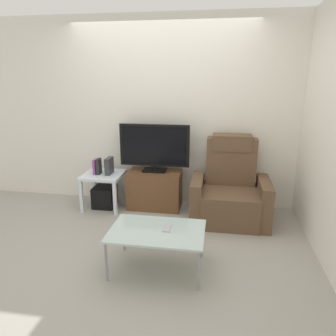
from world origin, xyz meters
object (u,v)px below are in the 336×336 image
at_px(game_console, 109,166).
at_px(subwoofer_box, 105,197).
at_px(recliner_armchair, 230,192).
at_px(cell_phone, 167,228).
at_px(side_table, 104,179).
at_px(television, 154,147).
at_px(coffee_table, 157,233).
at_px(book_leftmost, 95,166).
at_px(book_middle, 99,166).
at_px(tv_stand, 155,189).

bearing_deg(game_console, subwoofer_box, -173.66).
distance_m(recliner_armchair, cell_phone, 1.36).
xyz_separation_m(subwoofer_box, game_console, (0.09, 0.01, 0.46)).
relative_size(side_table, cell_phone, 3.60).
height_order(television, coffee_table, television).
distance_m(book_leftmost, book_middle, 0.05).
relative_size(side_table, book_leftmost, 2.58).
relative_size(recliner_armchair, game_console, 4.72).
bearing_deg(tv_stand, side_table, -172.06).
distance_m(side_table, coffee_table, 1.71).
bearing_deg(recliner_armchair, side_table, 165.26).
bearing_deg(coffee_table, recliner_armchair, 60.15).
xyz_separation_m(tv_stand, book_middle, (-0.76, -0.12, 0.34)).
xyz_separation_m(tv_stand, coffee_table, (0.32, -1.46, 0.12)).
xyz_separation_m(tv_stand, game_console, (-0.62, -0.09, 0.34)).
xyz_separation_m(side_table, cell_phone, (1.12, -1.31, 0.00)).
bearing_deg(subwoofer_box, recliner_armchair, -3.73).
distance_m(game_console, coffee_table, 1.68).
relative_size(game_console, coffee_table, 0.25).
xyz_separation_m(tv_stand, cell_phone, (0.41, -1.41, 0.15)).
distance_m(game_console, cell_phone, 1.69).
bearing_deg(tv_stand, book_leftmost, -171.64).
bearing_deg(television, coffee_table, -77.67).
bearing_deg(television, cell_phone, -74.04).
height_order(tv_stand, recliner_armchair, recliner_armchair).
height_order(side_table, book_leftmost, book_leftmost).
height_order(book_leftmost, game_console, game_console).
distance_m(subwoofer_box, book_middle, 0.46).
distance_m(tv_stand, cell_phone, 1.48).
bearing_deg(cell_phone, tv_stand, 101.85).
bearing_deg(book_middle, recliner_armchair, -2.99).
bearing_deg(game_console, side_table, -173.66).
relative_size(tv_stand, cell_phone, 4.91).
relative_size(recliner_armchair, subwoofer_box, 3.65).
bearing_deg(cell_phone, book_middle, 127.85).
relative_size(subwoofer_box, book_middle, 1.36).
bearing_deg(subwoofer_box, game_console, 6.34).
distance_m(side_table, game_console, 0.22).
relative_size(tv_stand, coffee_table, 0.82).
bearing_deg(book_leftmost, subwoofer_box, 11.31).
xyz_separation_m(recliner_armchair, book_leftmost, (-1.85, 0.09, 0.23)).
relative_size(book_leftmost, coffee_table, 0.23).
bearing_deg(cell_phone, television, 101.64).
bearing_deg(tv_stand, book_middle, -171.10).
relative_size(side_table, subwoofer_box, 1.82).
relative_size(book_middle, cell_phone, 1.45).
xyz_separation_m(book_leftmost, coffee_table, (1.14, -1.34, -0.22)).
bearing_deg(side_table, cell_phone, -49.50).
xyz_separation_m(tv_stand, television, (0.00, 0.02, 0.61)).
xyz_separation_m(television, book_leftmost, (-0.81, -0.14, -0.28)).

